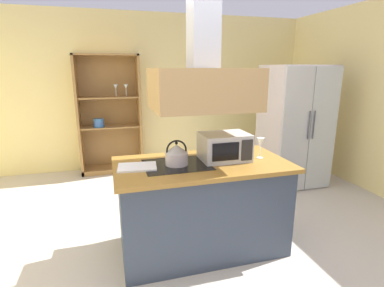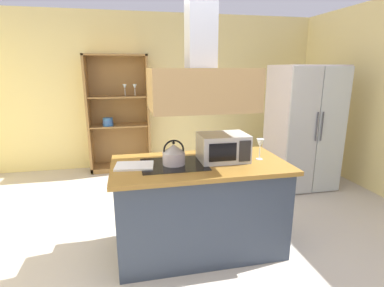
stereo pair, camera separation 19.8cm
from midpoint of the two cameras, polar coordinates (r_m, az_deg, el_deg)
name	(u,v)px [view 1 (the left image)]	position (r m, az deg, el deg)	size (l,w,h in m)	color
ground_plane	(192,255)	(3.08, -1.93, -20.69)	(7.80, 7.80, 0.00)	#BDB4A8
wall_back	(147,92)	(5.50, -9.75, 9.79)	(6.00, 0.12, 2.70)	#EAD589
kitchen_island	(202,206)	(2.97, -0.06, -11.94)	(1.64, 0.87, 0.90)	#313B4B
range_hood	(203,75)	(2.66, -0.06, 13.15)	(0.90, 0.70, 1.29)	#AA834F
refrigerator	(294,126)	(4.74, 18.01, 3.18)	(0.90, 0.77, 1.81)	#BFB4BA
dish_cabinet	(110,121)	(5.31, -16.59, 4.19)	(1.04, 0.40, 1.99)	olive
kettle	(177,155)	(2.71, -5.08, -2.16)	(0.21, 0.21, 0.23)	#C0B6C0
cutting_board	(137,167)	(2.71, -12.60, -4.47)	(0.34, 0.24, 0.02)	white
microwave	(224,147)	(2.86, 4.31, -0.63)	(0.46, 0.35, 0.26)	#B7BABF
wine_glass_on_counter	(261,143)	(2.95, 11.23, 0.04)	(0.08, 0.08, 0.21)	silver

